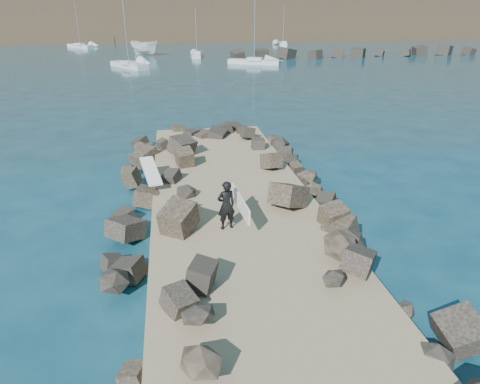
{
  "coord_description": "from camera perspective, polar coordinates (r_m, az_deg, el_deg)",
  "views": [
    {
      "loc": [
        -2.13,
        -14.0,
        7.12
      ],
      "look_at": [
        0.0,
        -1.0,
        1.5
      ],
      "focal_mm": 32.0,
      "sensor_mm": 36.0,
      "label": 1
    }
  ],
  "objects": [
    {
      "name": "ground",
      "position": [
        15.85,
        -0.59,
        -3.59
      ],
      "size": [
        800.0,
        800.0,
        0.0
      ],
      "primitive_type": "plane",
      "color": "#0F384C",
      "rests_on": "ground"
    },
    {
      "name": "jetty",
      "position": [
        13.97,
        0.67,
        -6.13
      ],
      "size": [
        6.0,
        26.0,
        0.6
      ],
      "primitive_type": "cube",
      "color": "#8C7759",
      "rests_on": "ground"
    },
    {
      "name": "riprap_left",
      "position": [
        14.17,
        -11.37,
        -5.26
      ],
      "size": [
        2.6,
        22.0,
        1.0
      ],
      "primitive_type": "cube",
      "color": "black",
      "rests_on": "ground"
    },
    {
      "name": "riprap_right",
      "position": [
        15.01,
        11.33,
        -3.55
      ],
      "size": [
        2.6,
        22.0,
        1.0
      ],
      "primitive_type": "cube",
      "color": "black",
      "rests_on": "ground"
    },
    {
      "name": "breakwater_secondary",
      "position": [
        78.62,
        19.82,
        17.09
      ],
      "size": [
        52.0,
        4.0,
        1.2
      ],
      "primitive_type": "cube",
      "color": "black",
      "rests_on": "ground"
    },
    {
      "name": "surfboard_resting",
      "position": [
        17.64,
        -11.8,
        2.44
      ],
      "size": [
        0.97,
        2.25,
        0.07
      ],
      "primitive_type": "cube",
      "rotation": [
        0.0,
        0.0,
        0.2
      ],
      "color": "white",
      "rests_on": "riprap_left"
    },
    {
      "name": "boat_imported",
      "position": [
        78.21,
        -12.59,
        18.29
      ],
      "size": [
        6.1,
        6.32,
        2.47
      ],
      "primitive_type": "imported",
      "rotation": [
        0.0,
        0.0,
        0.75
      ],
      "color": "white",
      "rests_on": "ground"
    },
    {
      "name": "surfer_with_board",
      "position": [
        13.57,
        -1.59,
        -1.73
      ],
      "size": [
        0.93,
        2.02,
        1.63
      ],
      "color": "black",
      "rests_on": "jetty"
    },
    {
      "name": "sailboat_d",
      "position": [
        97.39,
        5.76,
        19.03
      ],
      "size": [
        2.98,
        7.04,
        8.31
      ],
      "color": "silver",
      "rests_on": "ground"
    },
    {
      "name": "sailboat_e",
      "position": [
        97.04,
        -20.51,
        17.76
      ],
      "size": [
        6.05,
        6.4,
        8.69
      ],
      "color": "silver",
      "rests_on": "ground"
    },
    {
      "name": "sailboat_c",
      "position": [
        63.36,
        1.92,
        16.98
      ],
      "size": [
        7.38,
        4.77,
        8.93
      ],
      "color": "silver",
      "rests_on": "ground"
    },
    {
      "name": "sailboat_f",
      "position": [
        116.18,
        8.88,
        19.53
      ],
      "size": [
        1.58,
        5.13,
        6.31
      ],
      "color": "silver",
      "rests_on": "ground"
    },
    {
      "name": "sailboat_a",
      "position": [
        60.94,
        -14.59,
        16.04
      ],
      "size": [
        5.44,
        7.29,
        9.07
      ],
      "color": "silver",
      "rests_on": "ground"
    },
    {
      "name": "sailboat_b",
      "position": [
        73.66,
        -5.75,
        17.74
      ],
      "size": [
        1.98,
        6.25,
        7.51
      ],
      "color": "silver",
      "rests_on": "ground"
    }
  ]
}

